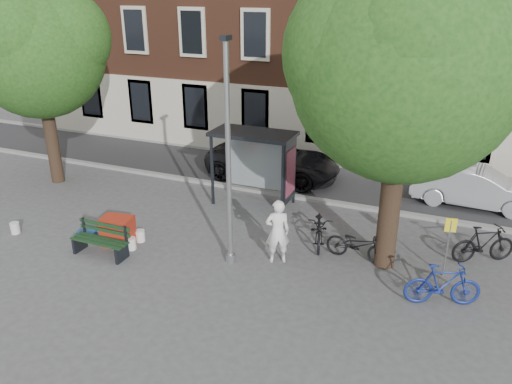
{
  "coord_description": "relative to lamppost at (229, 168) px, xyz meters",
  "views": [
    {
      "loc": [
        5.39,
        -11.0,
        7.18
      ],
      "look_at": [
        -0.01,
        1.87,
        1.4
      ],
      "focal_mm": 35.0,
      "sensor_mm": 36.0,
      "label": 1
    }
  ],
  "objects": [
    {
      "name": "bike_a",
      "position": [
        3.26,
        1.47,
        -2.3
      ],
      "size": [
        1.88,
        0.8,
        0.96
      ],
      "primitive_type": "imported",
      "rotation": [
        0.0,
        0.0,
        1.48
      ],
      "color": "black",
      "rests_on": "ground"
    },
    {
      "name": "tree_left",
      "position": [
        -8.99,
        2.88,
        2.43
      ],
      "size": [
        5.18,
        4.86,
        7.4
      ],
      "color": "black",
      "rests_on": "ground"
    },
    {
      "name": "car_silver",
      "position": [
        6.23,
        6.82,
        -2.08
      ],
      "size": [
        4.32,
        1.62,
        1.41
      ],
      "primitive_type": "imported",
      "rotation": [
        0.0,
        0.0,
        1.54
      ],
      "color": "#B8BBC0",
      "rests_on": "ground"
    },
    {
      "name": "bike_b",
      "position": [
        5.58,
        0.14,
        -2.23
      ],
      "size": [
        1.89,
        1.09,
        1.1
      ],
      "primitive_type": "imported",
      "rotation": [
        0.0,
        0.0,
        1.91
      ],
      "color": "navy",
      "rests_on": "ground"
    },
    {
      "name": "blue_crate",
      "position": [
        -4.73,
        -0.4,
        -2.68
      ],
      "size": [
        0.67,
        0.59,
        0.2
      ],
      "primitive_type": "cube",
      "rotation": [
        0.0,
        0.0,
        0.42
      ],
      "color": "navy",
      "rests_on": "ground"
    },
    {
      "name": "ground",
      "position": [
        0.0,
        0.0,
        -2.78
      ],
      "size": [
        90.0,
        90.0,
        0.0
      ],
      "primitive_type": "plane",
      "color": "#4C4C4F",
      "rests_on": "ground"
    },
    {
      "name": "bike_c",
      "position": [
        2.0,
        1.98,
        -2.26
      ],
      "size": [
        1.21,
        2.1,
        1.04
      ],
      "primitive_type": "imported",
      "rotation": [
        0.0,
        0.0,
        0.28
      ],
      "color": "black",
      "rests_on": "ground"
    },
    {
      "name": "road",
      "position": [
        0.0,
        7.0,
        -2.78
      ],
      "size": [
        40.0,
        4.0,
        0.01
      ],
      "primitive_type": "cube",
      "color": "#28282B",
      "rests_on": "ground"
    },
    {
      "name": "bike_d",
      "position": [
        6.5,
        2.74,
        -2.23
      ],
      "size": [
        1.85,
        1.36,
        1.1
      ],
      "primitive_type": "imported",
      "rotation": [
        0.0,
        0.0,
        2.09
      ],
      "color": "black",
      "rests_on": "ground"
    },
    {
      "name": "notice_sign",
      "position": [
        5.56,
        1.52,
        -1.59
      ],
      "size": [
        0.29,
        0.09,
        1.7
      ],
      "rotation": [
        0.0,
        0.0,
        0.22
      ],
      "color": "#9EA0A3",
      "rests_on": "ground"
    },
    {
      "name": "bus_shelter",
      "position": [
        -0.61,
        4.11,
        -0.87
      ],
      "size": [
        2.85,
        1.45,
        2.62
      ],
      "color": "#1E2328",
      "rests_on": "ground"
    },
    {
      "name": "car_dark",
      "position": [
        -1.27,
        6.66,
        -2.05
      ],
      "size": [
        5.35,
        2.58,
        1.47
      ],
      "primitive_type": "imported",
      "rotation": [
        0.0,
        0.0,
        1.6
      ],
      "color": "black",
      "rests_on": "ground"
    },
    {
      "name": "curb_near",
      "position": [
        0.0,
        5.0,
        -2.72
      ],
      "size": [
        40.0,
        0.25,
        0.12
      ],
      "primitive_type": "cube",
      "color": "gray",
      "rests_on": "ground"
    },
    {
      "name": "lamppost",
      "position": [
        0.0,
        0.0,
        0.0
      ],
      "size": [
        0.28,
        0.35,
        6.11
      ],
      "color": "#9EA0A3",
      "rests_on": "ground"
    },
    {
      "name": "bucket_a",
      "position": [
        -6.97,
        -1.04,
        -2.6
      ],
      "size": [
        0.36,
        0.36,
        0.36
      ],
      "primitive_type": "cylinder",
      "rotation": [
        0.0,
        0.0,
        -0.34
      ],
      "color": "silver",
      "rests_on": "ground"
    },
    {
      "name": "tree_right",
      "position": [
        4.01,
        1.38,
        2.83
      ],
      "size": [
        5.76,
        5.6,
        8.2
      ],
      "color": "black",
      "rests_on": "ground"
    },
    {
      "name": "red_stand",
      "position": [
        -3.5,
        -0.4,
        -2.33
      ],
      "size": [
        0.99,
        0.75,
        0.9
      ],
      "primitive_type": "cube",
      "rotation": [
        0.0,
        0.0,
        0.17
      ],
      "color": "#A62816",
      "rests_on": "ground"
    },
    {
      "name": "painter",
      "position": [
        1.2,
        0.52,
        -1.85
      ],
      "size": [
        0.81,
        0.72,
        1.87
      ],
      "primitive_type": "imported",
      "rotation": [
        0.0,
        0.0,
        3.64
      ],
      "color": "white",
      "rests_on": "ground"
    },
    {
      "name": "bench",
      "position": [
        -3.59,
        -1.06,
        -2.37
      ],
      "size": [
        1.74,
        0.58,
        0.9
      ],
      "rotation": [
        0.0,
        0.0,
        -0.0
      ],
      "color": "#1E2328",
      "rests_on": "ground"
    },
    {
      "name": "bucket_b",
      "position": [
        -3.0,
        -0.48,
        -2.6
      ],
      "size": [
        0.32,
        0.32,
        0.36
      ],
      "primitive_type": "cylinder",
      "rotation": [
        0.0,
        0.0,
        -0.17
      ],
      "color": "white",
      "rests_on": "ground"
    },
    {
      "name": "curb_far",
      "position": [
        0.0,
        9.0,
        -2.72
      ],
      "size": [
        40.0,
        0.25,
        0.12
      ],
      "primitive_type": "cube",
      "color": "gray",
      "rests_on": "ground"
    },
    {
      "name": "bucket_c",
      "position": [
        -3.04,
        0.03,
        -2.6
      ],
      "size": [
        0.36,
        0.36,
        0.36
      ],
      "primitive_type": "cylinder",
      "rotation": [
        0.0,
        0.0,
        -0.37
      ],
      "color": "white",
      "rests_on": "ground"
    }
  ]
}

